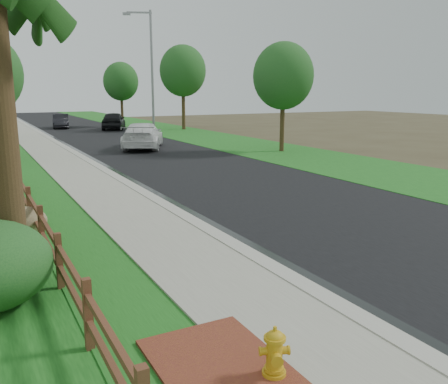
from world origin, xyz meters
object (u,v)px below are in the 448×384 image
dark_car_mid (114,121)px  streetlight (150,65)px  ranch_fence (35,214)px  white_suv (143,136)px  fire_hydrant (275,353)px

dark_car_mid → streetlight: bearing=123.1°
ranch_fence → white_suv: size_ratio=3.02×
white_suv → dark_car_mid: 16.02m
white_suv → dark_car_mid: (2.42, 15.83, 0.01)m
ranch_fence → fire_hydrant: size_ratio=25.47×
ranch_fence → streetlight: (12.26, 26.03, 5.03)m
ranch_fence → streetlight: size_ratio=1.70×
dark_car_mid → streetlight: (1.46, -6.50, 4.80)m
fire_hydrant → streetlight: bearing=73.0°
white_suv → streetlight: 11.20m
ranch_fence → fire_hydrant: (1.90, -7.83, -0.21)m
white_suv → dark_car_mid: dark_car_mid is taller
dark_car_mid → white_suv: bearing=101.7°
white_suv → dark_car_mid: bearing=-74.5°
white_suv → streetlight: (3.88, 9.33, 4.81)m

